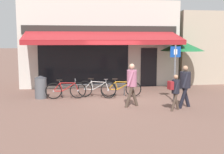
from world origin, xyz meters
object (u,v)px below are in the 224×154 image
Objects in this scene: pedestrian_second_adult at (185,82)px; cafe_parasol at (182,46)px; bicycle_orange at (121,89)px; pedestrian_adult at (132,81)px; bicycle_red at (66,90)px; parking_sign at (175,67)px; pedestrian_child at (175,88)px; bicycle_silver at (96,89)px; litter_bin at (41,87)px.

pedestrian_second_adult is 0.65× the size of cafe_parasol.
bicycle_orange is at bearing -154.82° from cafe_parasol.
pedestrian_adult is 5.05m from cafe_parasol.
bicycle_red is 0.75× the size of parking_sign.
bicycle_red is 1.33× the size of pedestrian_child.
bicycle_orange is 1.38× the size of pedestrian_child.
pedestrian_adult is at bearing -78.69° from bicycle_orange.
pedestrian_second_adult reaches higher than bicycle_silver.
pedestrian_child is (1.48, -2.69, 0.44)m from bicycle_orange.
cafe_parasol is (3.49, 1.64, 1.84)m from bicycle_orange.
pedestrian_child is 0.82× the size of pedestrian_second_adult.
pedestrian_adult is at bearing 139.59° from pedestrian_child.
pedestrian_second_adult is at bearing -24.72° from litter_bin.
pedestrian_adult is at bearing 168.28° from pedestrian_second_adult.
pedestrian_child is (3.91, -2.64, 0.44)m from bicycle_red.
bicycle_silver is 1.69× the size of litter_bin.
parking_sign reaches higher than bicycle_orange.
parking_sign is at bearing 90.29° from pedestrian_second_adult.
bicycle_silver is at bearing 122.87° from pedestrian_child.
cafe_parasol is (5.93, 1.69, 1.84)m from bicycle_red.
pedestrian_adult is 0.67× the size of cafe_parasol.
pedestrian_child is at bearing -144.25° from pedestrian_second_adult.
bicycle_silver reaches higher than bicycle_orange.
bicycle_red is at bearing 165.31° from parking_sign.
bicycle_silver is 3.78m from pedestrian_child.
bicycle_silver is 1.02× the size of pedestrian_adult.
bicycle_red is at bearing -169.79° from bicycle_orange.
bicycle_silver is at bearing 143.86° from pedestrian_second_adult.
litter_bin is (-2.41, 0.17, 0.12)m from bicycle_silver.
bicycle_red is 1.34m from bicycle_silver.
pedestrian_child is at bearing -110.52° from parking_sign.
pedestrian_adult is (2.51, -1.83, 0.62)m from bicycle_red.
cafe_parasol is at bearing 70.68° from pedestrian_second_adult.
cafe_parasol is at bearing 48.18° from pedestrian_adult.
bicycle_orange is at bearing 23.15° from bicycle_silver.
litter_bin is 0.40× the size of cafe_parasol.
cafe_parasol is at bearing 34.21° from bicycle_orange.
pedestrian_second_adult is at bearing -11.66° from bicycle_silver.
litter_bin is 7.35m from cafe_parasol.
cafe_parasol is at bearing 16.60° from bicycle_red.
pedestrian_second_adult reaches higher than bicycle_orange.
cafe_parasol reaches higher than bicycle_red.
parking_sign is at bearing -14.02° from bicycle_red.
pedestrian_adult is 1.04× the size of pedestrian_second_adult.
pedestrian_adult is 2.10m from parking_sign.
pedestrian_second_adult is 1.61× the size of litter_bin.
bicycle_red is 0.71× the size of cafe_parasol.
pedestrian_second_adult is (4.44, -2.27, 0.58)m from bicycle_red.
cafe_parasol is (7.00, 1.42, 1.72)m from litter_bin.
bicycle_silver is 0.73× the size of parking_sign.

